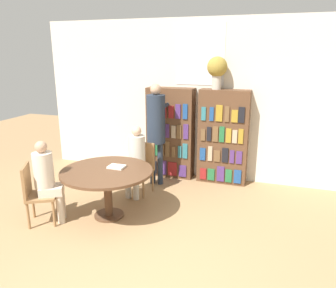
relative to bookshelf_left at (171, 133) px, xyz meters
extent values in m
plane|color=#9E7A51|center=(0.51, -3.27, -0.87)|extent=(16.00, 16.00, 0.00)
cube|color=beige|center=(0.51, 0.19, 0.63)|extent=(6.40, 0.06, 3.00)
cube|color=white|center=(0.51, 0.16, 1.48)|extent=(0.90, 0.01, 1.10)
cube|color=brown|center=(0.00, 0.00, 0.00)|extent=(0.90, 0.32, 1.74)
cube|color=black|center=(-0.29, -0.17, -0.68)|extent=(0.12, 0.02, 0.25)
cube|color=#4C2D6B|center=(-0.11, -0.17, -0.67)|extent=(0.15, 0.02, 0.28)
cube|color=maroon|center=(0.09, -0.17, -0.67)|extent=(0.18, 0.02, 0.27)
cube|color=#4C2D6B|center=(0.30, -0.17, -0.69)|extent=(0.14, 0.02, 0.23)
cube|color=#4C2D6B|center=(-0.35, -0.17, -0.32)|extent=(0.06, 0.02, 0.22)
cube|color=#236638|center=(-0.24, -0.17, -0.32)|extent=(0.07, 0.02, 0.23)
cube|color=brown|center=(-0.12, -0.17, -0.32)|extent=(0.08, 0.02, 0.23)
cube|color=brown|center=(-0.01, -0.17, -0.28)|extent=(0.09, 0.02, 0.30)
cube|color=brown|center=(0.12, -0.17, -0.32)|extent=(0.07, 0.02, 0.21)
cube|color=#2D707A|center=(0.24, -0.17, -0.31)|extent=(0.07, 0.02, 0.23)
cube|color=#2D707A|center=(0.34, -0.17, -0.29)|extent=(0.09, 0.02, 0.29)
cube|color=#4C2D6B|center=(-0.35, -0.17, 0.08)|extent=(0.06, 0.02, 0.25)
cube|color=#4C2D6B|center=(-0.22, -0.17, 0.09)|extent=(0.08, 0.02, 0.28)
cube|color=tan|center=(-0.11, -0.17, 0.06)|extent=(0.09, 0.02, 0.22)
cube|color=#4C2D6B|center=(-0.01, -0.17, 0.08)|extent=(0.07, 0.02, 0.26)
cube|color=tan|center=(0.11, -0.17, 0.07)|extent=(0.08, 0.02, 0.24)
cube|color=brown|center=(0.22, -0.17, 0.08)|extent=(0.09, 0.02, 0.27)
cube|color=#4C2D6B|center=(0.35, -0.17, 0.09)|extent=(0.09, 0.02, 0.28)
cube|color=tan|center=(-0.33, -0.17, 0.47)|extent=(0.09, 0.02, 0.28)
cube|color=tan|center=(-0.20, -0.17, 0.46)|extent=(0.10, 0.02, 0.26)
cube|color=maroon|center=(-0.07, -0.17, 0.46)|extent=(0.07, 0.02, 0.26)
cube|color=maroon|center=(0.06, -0.17, 0.44)|extent=(0.10, 0.02, 0.23)
cube|color=#4C2D6B|center=(0.20, -0.17, 0.46)|extent=(0.10, 0.02, 0.27)
cube|color=navy|center=(0.33, -0.17, 0.47)|extent=(0.09, 0.02, 0.28)
cube|color=brown|center=(1.02, 0.00, 0.00)|extent=(0.90, 0.32, 1.74)
cube|color=maroon|center=(0.70, -0.17, -0.70)|extent=(0.12, 0.02, 0.21)
cube|color=#236638|center=(0.86, -0.17, -0.70)|extent=(0.13, 0.02, 0.22)
cube|color=#4C2D6B|center=(1.03, -0.17, -0.66)|extent=(0.14, 0.02, 0.29)
cube|color=#236638|center=(1.18, -0.17, -0.69)|extent=(0.12, 0.02, 0.25)
cube|color=navy|center=(1.35, -0.17, -0.68)|extent=(0.13, 0.02, 0.25)
cube|color=navy|center=(0.68, -0.17, -0.31)|extent=(0.10, 0.02, 0.23)
cube|color=tan|center=(0.82, -0.17, -0.29)|extent=(0.08, 0.02, 0.28)
cube|color=brown|center=(0.96, -0.17, -0.32)|extent=(0.11, 0.02, 0.21)
cube|color=black|center=(1.10, -0.17, -0.29)|extent=(0.11, 0.02, 0.27)
cube|color=#4C2D6B|center=(1.23, -0.17, -0.31)|extent=(0.08, 0.02, 0.24)
cube|color=#4C2D6B|center=(1.35, -0.17, -0.31)|extent=(0.10, 0.02, 0.23)
cube|color=brown|center=(0.68, -0.17, 0.06)|extent=(0.08, 0.02, 0.22)
cube|color=black|center=(0.79, -0.17, 0.08)|extent=(0.08, 0.02, 0.26)
cube|color=brown|center=(0.91, -0.17, 0.09)|extent=(0.10, 0.02, 0.28)
cube|color=#236638|center=(1.02, -0.17, 0.09)|extent=(0.09, 0.02, 0.29)
cube|color=olive|center=(1.15, -0.17, 0.08)|extent=(0.10, 0.02, 0.26)
cube|color=tan|center=(1.26, -0.17, 0.07)|extent=(0.08, 0.02, 0.24)
cube|color=olive|center=(1.36, -0.17, 0.08)|extent=(0.09, 0.02, 0.27)
cube|color=#2D707A|center=(0.68, -0.17, 0.45)|extent=(0.08, 0.02, 0.24)
cube|color=navy|center=(0.83, -0.17, 0.45)|extent=(0.07, 0.02, 0.25)
cube|color=olive|center=(0.96, -0.17, 0.47)|extent=(0.12, 0.02, 0.29)
cube|color=brown|center=(1.10, -0.17, 0.47)|extent=(0.08, 0.02, 0.27)
cube|color=olive|center=(1.23, -0.17, 0.44)|extent=(0.11, 0.02, 0.22)
cube|color=black|center=(1.35, -0.17, 0.47)|extent=(0.11, 0.02, 0.27)
cylinder|color=#B7AD9E|center=(0.86, 0.00, 1.00)|extent=(0.16, 0.16, 0.25)
sphere|color=olive|center=(0.86, 0.00, 1.27)|extent=(0.36, 0.36, 0.36)
cylinder|color=brown|center=(-0.35, -1.93, -0.85)|extent=(0.44, 0.44, 0.03)
cylinder|color=brown|center=(-0.35, -1.93, -0.51)|extent=(0.12, 0.12, 0.66)
cylinder|color=brown|center=(-0.35, -1.93, -0.15)|extent=(1.34, 1.34, 0.04)
cube|color=olive|center=(-1.16, -2.39, -0.46)|extent=(0.54, 0.54, 0.04)
cube|color=olive|center=(-1.31, -2.47, -0.21)|extent=(0.23, 0.37, 0.45)
cylinder|color=olive|center=(-1.09, -2.15, -0.67)|extent=(0.04, 0.04, 0.39)
cylinder|color=olive|center=(-0.93, -2.45, -0.67)|extent=(0.04, 0.04, 0.39)
cylinder|color=olive|center=(-1.39, -2.32, -0.67)|extent=(0.04, 0.04, 0.39)
cylinder|color=olive|center=(-1.22, -2.62, -0.67)|extent=(0.04, 0.04, 0.39)
cube|color=olive|center=(-0.24, -1.01, -0.46)|extent=(0.44, 0.44, 0.04)
cube|color=olive|center=(-0.22, -0.83, -0.21)|extent=(0.40, 0.08, 0.45)
cylinder|color=olive|center=(-0.09, -1.20, -0.67)|extent=(0.04, 0.04, 0.39)
cylinder|color=olive|center=(-0.43, -1.16, -0.67)|extent=(0.04, 0.04, 0.39)
cylinder|color=olive|center=(-0.05, -0.86, -0.67)|extent=(0.04, 0.04, 0.39)
cylinder|color=olive|center=(-0.39, -0.82, -0.67)|extent=(0.04, 0.04, 0.39)
cube|color=beige|center=(-0.25, -1.15, -0.38)|extent=(0.31, 0.35, 0.12)
cylinder|color=beige|center=(-0.25, -1.07, -0.07)|extent=(0.28, 0.28, 0.50)
sphere|color=tan|center=(-0.25, -1.07, 0.26)|extent=(0.16, 0.16, 0.16)
cylinder|color=beige|center=(-0.19, -1.27, -0.65)|extent=(0.10, 0.10, 0.43)
cylinder|color=beige|center=(-0.34, -1.25, -0.65)|extent=(0.10, 0.10, 0.43)
cube|color=beige|center=(-1.04, -2.32, -0.38)|extent=(0.41, 0.40, 0.12)
cylinder|color=beige|center=(-1.11, -2.36, -0.07)|extent=(0.28, 0.28, 0.50)
sphere|color=tan|center=(-1.11, -2.36, 0.27)|extent=(0.17, 0.17, 0.17)
cylinder|color=beige|center=(-0.98, -2.20, -0.65)|extent=(0.10, 0.10, 0.43)
cylinder|color=beige|center=(-0.90, -2.33, -0.65)|extent=(0.10, 0.10, 0.43)
cylinder|color=#232D3D|center=(-0.19, -0.51, -0.47)|extent=(0.10, 0.10, 0.80)
cylinder|color=#232D3D|center=(-0.04, -0.51, -0.47)|extent=(0.10, 0.10, 0.80)
cylinder|color=#232D3D|center=(-0.11, -0.51, 0.36)|extent=(0.33, 0.33, 0.87)
sphere|color=tan|center=(-0.11, -0.51, 0.89)|extent=(0.19, 0.19, 0.19)
cylinder|color=#232D3D|center=(-0.01, -0.22, 0.58)|extent=(0.07, 0.30, 0.07)
cube|color=silver|center=(-0.26, -1.79, -0.12)|extent=(0.24, 0.18, 0.03)
camera|label=1|loc=(1.91, -5.89, 1.51)|focal=35.00mm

